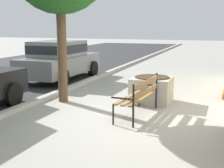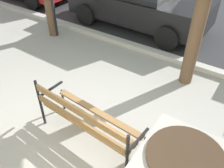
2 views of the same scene
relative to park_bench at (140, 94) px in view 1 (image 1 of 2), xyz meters
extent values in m
plane|color=#9E9B93|center=(-0.21, 0.19, -0.54)|extent=(80.00, 80.00, 0.00)
cube|color=#B2AFA8|center=(-0.21, 3.09, -0.48)|extent=(60.00, 0.20, 0.12)
cube|color=olive|center=(-0.01, -0.07, -0.09)|extent=(1.70, 0.23, 0.04)
cube|color=olive|center=(0.01, 0.11, -0.09)|extent=(1.70, 0.23, 0.04)
cube|color=olive|center=(0.02, 0.29, -0.09)|extent=(1.70, 0.23, 0.04)
cube|color=olive|center=(-0.01, -0.16, 0.08)|extent=(1.70, 0.16, 0.11)
cube|color=olive|center=(-0.01, -0.16, 0.30)|extent=(1.70, 0.16, 0.11)
cylinder|color=black|center=(-0.86, 0.37, -0.32)|extent=(0.04, 0.04, 0.45)
cylinder|color=black|center=(-0.89, -0.10, -0.07)|extent=(0.04, 0.04, 0.95)
cube|color=black|center=(-0.87, 0.17, 0.08)|extent=(0.07, 0.48, 0.03)
cylinder|color=black|center=(0.90, 0.24, -0.32)|extent=(0.04, 0.04, 0.45)
cylinder|color=black|center=(0.87, -0.22, -0.07)|extent=(0.04, 0.04, 0.95)
cube|color=black|center=(0.89, 0.04, 0.08)|extent=(0.07, 0.48, 0.03)
cube|color=#A8A399|center=(1.52, 0.05, -0.19)|extent=(1.08, 1.08, 0.71)
cylinder|color=#38281C|center=(1.52, 0.05, 0.18)|extent=(0.98, 0.98, 0.03)
cylinder|color=brown|center=(0.75, 2.47, 0.89)|extent=(0.27, 0.27, 2.87)
cylinder|color=black|center=(-0.17, 3.53, -0.22)|extent=(0.64, 0.23, 0.64)
cube|color=slate|center=(4.10, 4.40, 0.07)|extent=(4.13, 1.77, 0.70)
cube|color=slate|center=(3.95, 4.40, 0.72)|extent=(2.16, 1.60, 0.60)
cube|color=black|center=(3.95, 4.40, 0.72)|extent=(2.17, 1.62, 0.33)
cylinder|color=black|center=(5.45, 5.23, -0.22)|extent=(0.64, 0.23, 0.64)
cylinder|color=black|center=(5.42, 3.53, -0.22)|extent=(0.64, 0.23, 0.64)
cylinder|color=black|center=(2.78, 5.27, -0.22)|extent=(0.64, 0.23, 0.64)
cylinder|color=black|center=(2.76, 3.57, -0.22)|extent=(0.64, 0.23, 0.64)
camera|label=1|loc=(-7.29, -1.91, 1.65)|focal=51.40mm
camera|label=2|loc=(1.75, -1.91, 2.70)|focal=38.99mm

